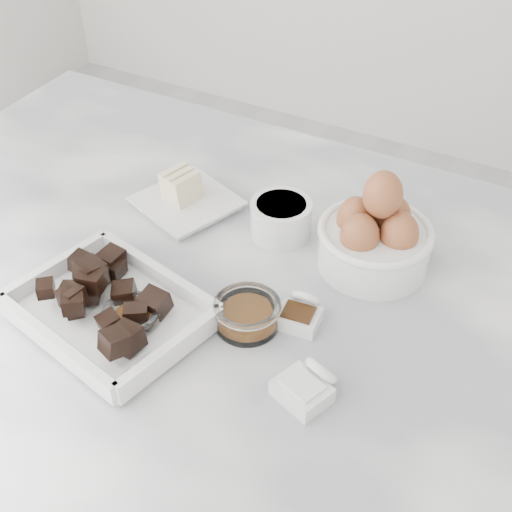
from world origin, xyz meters
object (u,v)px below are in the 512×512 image
(sugar_ramekin, at_px, (281,217))
(honey_bowl, at_px, (247,314))
(egg_bowl, at_px, (375,236))
(chocolate_dish, at_px, (109,306))
(zest_bowl, at_px, (132,318))
(butter_plate, at_px, (186,198))
(salt_spoon, at_px, (307,386))
(vanilla_spoon, at_px, (300,313))

(sugar_ramekin, bearing_deg, honey_bowl, -75.76)
(egg_bowl, distance_m, honey_bowl, 0.20)
(chocolate_dish, relative_size, honey_bowl, 3.14)
(sugar_ramekin, height_order, zest_bowl, sugar_ramekin)
(butter_plate, xyz_separation_m, honey_bowl, (0.20, -0.17, 0.00))
(chocolate_dish, bearing_deg, salt_spoon, 2.07)
(sugar_ramekin, height_order, vanilla_spoon, sugar_ramekin)
(honey_bowl, xyz_separation_m, salt_spoon, (0.11, -0.06, -0.00))
(zest_bowl, distance_m, vanilla_spoon, 0.20)
(egg_bowl, xyz_separation_m, zest_bowl, (-0.21, -0.25, -0.03))
(sugar_ramekin, relative_size, vanilla_spoon, 1.30)
(sugar_ramekin, height_order, egg_bowl, egg_bowl)
(sugar_ramekin, relative_size, zest_bowl, 1.22)
(egg_bowl, height_order, zest_bowl, egg_bowl)
(butter_plate, relative_size, honey_bowl, 1.98)
(butter_plate, relative_size, vanilla_spoon, 2.50)
(chocolate_dish, distance_m, egg_bowl, 0.35)
(chocolate_dish, height_order, egg_bowl, egg_bowl)
(egg_bowl, height_order, vanilla_spoon, egg_bowl)
(sugar_ramekin, xyz_separation_m, egg_bowl, (0.14, -0.00, 0.02))
(chocolate_dish, xyz_separation_m, butter_plate, (-0.05, 0.24, -0.01))
(sugar_ramekin, bearing_deg, chocolate_dish, -112.30)
(egg_bowl, relative_size, salt_spoon, 1.85)
(salt_spoon, bearing_deg, butter_plate, 142.71)
(sugar_ramekin, bearing_deg, zest_bowl, -106.30)
(butter_plate, xyz_separation_m, salt_spoon, (0.31, -0.23, -0.00))
(butter_plate, height_order, zest_bowl, butter_plate)
(chocolate_dish, xyz_separation_m, vanilla_spoon, (0.20, 0.11, -0.01))
(sugar_ramekin, xyz_separation_m, zest_bowl, (-0.07, -0.25, -0.01))
(chocolate_dish, bearing_deg, butter_plate, 100.91)
(honey_bowl, height_order, zest_bowl, honey_bowl)
(chocolate_dish, height_order, butter_plate, chocolate_dish)
(chocolate_dish, bearing_deg, vanilla_spoon, 28.23)
(sugar_ramekin, relative_size, egg_bowl, 0.56)
(chocolate_dish, distance_m, honey_bowl, 0.17)
(vanilla_spoon, bearing_deg, zest_bowl, -148.31)
(egg_bowl, bearing_deg, chocolate_dish, -133.90)
(chocolate_dish, relative_size, vanilla_spoon, 3.95)
(butter_plate, bearing_deg, vanilla_spoon, -28.06)
(butter_plate, xyz_separation_m, vanilla_spoon, (0.25, -0.13, -0.00))
(butter_plate, bearing_deg, honey_bowl, -40.80)
(chocolate_dish, height_order, honey_bowl, chocolate_dish)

